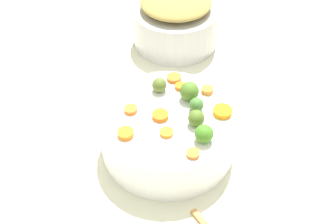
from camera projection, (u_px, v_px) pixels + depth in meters
tabletop at (160, 148)px, 0.93m from camera, size 2.40×2.40×0.02m
serving_bowl_carrots at (168, 132)px, 0.88m from camera, size 0.29×0.29×0.10m
metal_pot at (176, 26)px, 1.16m from camera, size 0.24×0.24×0.11m
stuffing_mound at (176, 2)px, 1.11m from camera, size 0.19×0.19×0.04m
carrot_slice_0 at (207, 90)px, 0.89m from camera, size 0.03×0.03×0.01m
carrot_slice_1 at (193, 154)px, 0.77m from camera, size 0.03×0.03×0.01m
carrot_slice_2 at (174, 78)px, 0.93m from camera, size 0.04×0.04×0.01m
carrot_slice_3 at (222, 111)px, 0.85m from camera, size 0.04×0.04×0.01m
carrot_slice_4 at (181, 86)px, 0.90m from camera, size 0.03×0.03×0.01m
carrot_slice_5 at (160, 115)px, 0.84m from camera, size 0.05×0.05×0.01m
carrot_slice_6 at (167, 133)px, 0.81m from camera, size 0.03×0.03×0.01m
carrot_slice_7 at (126, 133)px, 0.80m from camera, size 0.04×0.04×0.01m
carrot_slice_8 at (131, 110)px, 0.85m from camera, size 0.03×0.03×0.01m
brussels_sprout_0 at (196, 118)px, 0.82m from camera, size 0.03×0.03×0.03m
brussels_sprout_1 at (159, 85)px, 0.89m from camera, size 0.03×0.03×0.03m
brussels_sprout_2 at (189, 91)px, 0.87m from camera, size 0.04×0.04×0.04m
brussels_sprout_3 at (204, 134)px, 0.79m from camera, size 0.04×0.04×0.04m
brussels_sprout_4 at (196, 105)px, 0.85m from camera, size 0.03×0.03×0.03m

